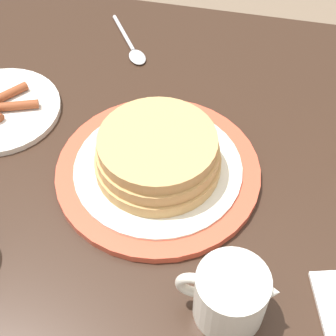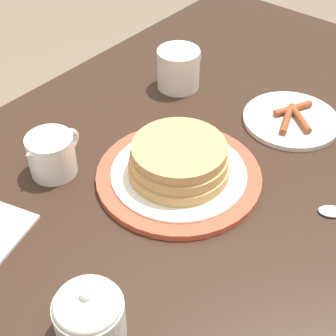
% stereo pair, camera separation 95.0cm
% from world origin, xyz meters
% --- Properties ---
extents(dining_table, '(1.49, 0.84, 0.77)m').
position_xyz_m(dining_table, '(0.00, 0.00, 0.65)').
color(dining_table, '#332116').
rests_on(dining_table, ground_plane).
extents(pancake_plate, '(0.29, 0.29, 0.07)m').
position_xyz_m(pancake_plate, '(0.01, -0.00, 0.80)').
color(pancake_plate, '#DB5138').
rests_on(pancake_plate, dining_table).
extents(side_plate_bacon, '(0.19, 0.19, 0.02)m').
position_xyz_m(side_plate_bacon, '(0.29, -0.07, 0.78)').
color(side_plate_bacon, silver).
rests_on(side_plate_bacon, dining_table).
extents(creamer_pitcher, '(0.12, 0.08, 0.09)m').
position_xyz_m(creamer_pitcher, '(-0.11, 0.18, 0.81)').
color(creamer_pitcher, silver).
rests_on(creamer_pitcher, dining_table).
extents(spoon, '(0.10, 0.14, 0.01)m').
position_xyz_m(spoon, '(0.12, -0.27, 0.78)').
color(spoon, silver).
rests_on(spoon, dining_table).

